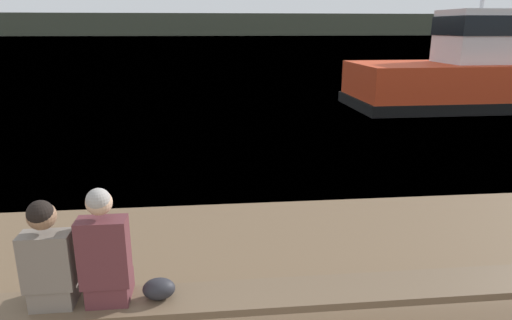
{
  "coord_description": "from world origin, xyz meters",
  "views": [
    {
      "loc": [
        0.06,
        -0.64,
        2.72
      ],
      "look_at": [
        0.75,
        5.89,
        0.81
      ],
      "focal_mm": 32.0,
      "sensor_mm": 36.0,
      "label": 1
    }
  ],
  "objects_px": {
    "person_left": "(49,259)",
    "shopping_bag": "(159,289)",
    "person_right": "(105,253)",
    "tugboat_red": "(472,77)",
    "bench_main": "(167,305)"
  },
  "relations": [
    {
      "from": "person_left",
      "to": "bench_main",
      "type": "bearing_deg",
      "value": -0.16
    },
    {
      "from": "bench_main",
      "to": "person_left",
      "type": "height_order",
      "value": "person_left"
    },
    {
      "from": "person_right",
      "to": "tugboat_red",
      "type": "distance_m",
      "value": 15.57
    },
    {
      "from": "person_right",
      "to": "shopping_bag",
      "type": "bearing_deg",
      "value": 1.02
    },
    {
      "from": "person_right",
      "to": "shopping_bag",
      "type": "height_order",
      "value": "person_right"
    },
    {
      "from": "person_left",
      "to": "person_right",
      "type": "distance_m",
      "value": 0.45
    },
    {
      "from": "bench_main",
      "to": "tugboat_red",
      "type": "height_order",
      "value": "tugboat_red"
    },
    {
      "from": "tugboat_red",
      "to": "person_right",
      "type": "bearing_deg",
      "value": 138.45
    },
    {
      "from": "bench_main",
      "to": "shopping_bag",
      "type": "height_order",
      "value": "shopping_bag"
    },
    {
      "from": "person_left",
      "to": "tugboat_red",
      "type": "height_order",
      "value": "tugboat_red"
    },
    {
      "from": "bench_main",
      "to": "person_right",
      "type": "xyz_separation_m",
      "value": [
        -0.48,
        0.0,
        0.53
      ]
    },
    {
      "from": "bench_main",
      "to": "person_left",
      "type": "relative_size",
      "value": 9.31
    },
    {
      "from": "bench_main",
      "to": "person_left",
      "type": "xyz_separation_m",
      "value": [
        -0.93,
        0.0,
        0.51
      ]
    },
    {
      "from": "shopping_bag",
      "to": "tugboat_red",
      "type": "bearing_deg",
      "value": 50.47
    },
    {
      "from": "person_left",
      "to": "shopping_bag",
      "type": "distance_m",
      "value": 0.94
    }
  ]
}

